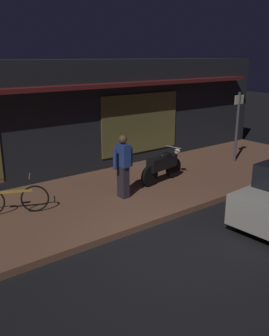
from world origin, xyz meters
name	(u,v)px	position (x,y,z in m)	size (l,w,h in m)	color
ground_plane	(171,249)	(0.00, 0.00, 0.00)	(60.00, 60.00, 0.00)	black
sidewalk_slab	(92,201)	(0.00, 3.00, 0.07)	(18.00, 4.00, 0.15)	brown
storefront_building	(35,118)	(0.00, 6.39, 1.80)	(18.00, 3.30, 3.60)	black
motorcycle	(163,165)	(2.37, 2.91, 0.65)	(1.70, 0.58, 0.97)	black
bicycle_extra	(13,199)	(-1.96, 3.30, 0.51)	(1.53, 0.72, 0.91)	black
person_bystander	(123,165)	(0.70, 2.58, 1.03)	(0.61, 0.39, 1.67)	#28232D
sign_post	(237,123)	(5.81, 2.97, 1.51)	(0.44, 0.09, 2.40)	#47474C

